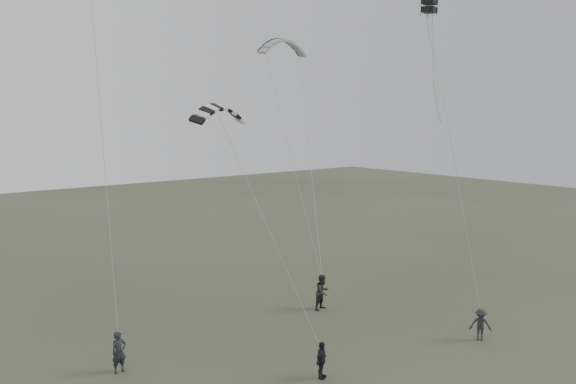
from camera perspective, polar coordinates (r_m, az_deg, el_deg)
ground at (r=25.45m, az=6.70°, el=-17.31°), size 140.00×140.00×0.00m
flyer_left at (r=25.56m, az=-16.79°, el=-15.30°), size 0.69×0.49×1.78m
flyer_right at (r=31.90m, az=3.53°, el=-10.11°), size 1.09×0.92×1.98m
flyer_center at (r=24.13m, az=3.42°, el=-16.69°), size 0.99×0.75×1.56m
flyer_far at (r=29.27m, az=18.98°, el=-12.62°), size 1.08×1.16×1.57m
kite_pale_large at (r=41.35m, az=-0.53°, el=15.15°), size 3.84×1.15×1.70m
kite_striped at (r=24.83m, az=-7.06°, el=8.56°), size 2.85×1.46×1.26m
kite_box at (r=33.16m, az=14.16°, el=17.88°), size 0.90×0.93×0.78m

